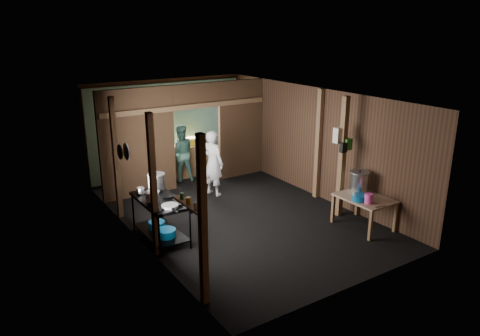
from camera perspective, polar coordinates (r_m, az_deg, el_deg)
floor at (r=10.10m, az=-0.62°, el=-5.67°), size 4.50×7.00×0.00m
ceiling at (r=9.38m, az=-0.67°, el=9.08°), size 4.50×7.00×0.00m
wall_back at (r=12.67m, az=-9.15°, el=5.11°), size 4.50×0.00×2.60m
wall_front at (r=7.11m, az=14.64°, el=-5.21°), size 4.50×0.00×2.60m
wall_left at (r=8.73m, az=-13.24°, el=-0.84°), size 0.00×7.00×2.60m
wall_right at (r=10.98m, az=9.35°, el=3.18°), size 0.00×7.00×2.60m
partition_left at (r=11.02m, az=-12.68°, el=3.03°), size 1.85×0.10×2.60m
partition_right at (r=12.28m, az=0.10°, el=4.94°), size 1.35×0.10×2.60m
partition_header at (r=11.44m, az=-5.55°, el=9.02°), size 1.30×0.10×0.60m
turquoise_panel at (r=12.63m, az=-9.03°, el=4.84°), size 4.40×0.06×2.50m
back_counter at (r=12.53m, az=-6.68°, el=0.94°), size 1.20×0.50×0.85m
wall_clock at (r=12.57m, az=-8.05°, el=7.85°), size 0.20×0.03×0.20m
post_left_a at (r=6.52m, az=-4.69°, el=-6.83°), size 0.10×0.12×2.60m
post_left_b at (r=8.04m, az=-10.80°, el=-2.27°), size 0.10×0.12×2.60m
post_left_c at (r=9.84m, az=-15.27°, el=1.10°), size 0.10×0.12×2.60m
post_right at (r=10.80m, az=9.78°, el=2.91°), size 0.10×0.12×2.60m
post_free at (r=9.82m, az=12.66°, el=1.25°), size 0.12×0.12×2.60m
cross_beam at (r=11.33m, az=-6.52°, el=7.62°), size 4.40×0.12×0.12m
pan_lid_big at (r=9.00m, az=-14.03°, el=2.00°), size 0.03×0.34×0.34m
pan_lid_small at (r=9.40m, az=-14.80°, el=1.95°), size 0.03×0.30×0.30m
wall_shelf at (r=6.90m, az=-6.47°, el=-4.56°), size 0.14×0.80×0.03m
jar_white at (r=6.67m, az=-5.52°, el=-4.73°), size 0.07×0.07×0.10m
jar_yellow at (r=6.88m, az=-6.49°, el=-4.06°), size 0.08×0.08×0.10m
jar_green at (r=7.06m, az=-7.29°, el=-3.50°), size 0.06×0.06×0.10m
bag_white at (r=9.71m, az=12.31°, el=4.04°), size 0.22×0.15×0.32m
bag_green at (r=9.75m, az=13.32°, el=2.92°), size 0.16×0.12×0.24m
bag_black at (r=9.65m, az=12.80°, el=2.50°), size 0.14×0.10×0.20m
gas_range at (r=8.90m, az=-9.92°, el=-6.36°), size 0.73×1.41×0.83m
prep_table at (r=9.66m, az=15.21°, el=-5.36°), size 0.80×1.09×0.65m
stove_pot_large at (r=9.20m, az=-10.42°, el=-1.74°), size 0.45×0.45×0.35m
stove_pot_med at (r=8.56m, az=-10.90°, el=-3.65°), size 0.35×0.35×0.23m
stove_saucepan at (r=9.14m, az=-12.40°, el=-2.71°), size 0.20×0.20×0.10m
frying_pan at (r=8.31m, az=-8.75°, el=-4.73°), size 0.35×0.55×0.07m
blue_tub_front at (r=8.76m, az=-9.19°, el=-8.03°), size 0.36×0.36×0.15m
blue_tub_back at (r=9.15m, az=-10.39°, el=-6.98°), size 0.32×0.32×0.13m
stock_pot at (r=9.72m, az=14.68°, el=-1.77°), size 0.44×0.44×0.47m
wash_basin at (r=9.34m, az=14.80°, el=-3.61°), size 0.41×0.41×0.12m
pink_bucket at (r=9.23m, az=15.80°, el=-3.69°), size 0.17×0.17×0.19m
knife at (r=9.17m, az=17.18°, el=-4.57°), size 0.30×0.04×0.01m
yellow_tub at (r=12.47m, az=-5.95°, el=3.38°), size 0.35×0.35×0.20m
cook at (r=10.96m, az=-3.40°, el=0.62°), size 0.55×0.67×1.59m
worker_back at (r=12.04m, az=-7.44°, el=1.87°), size 0.87×0.75×1.52m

